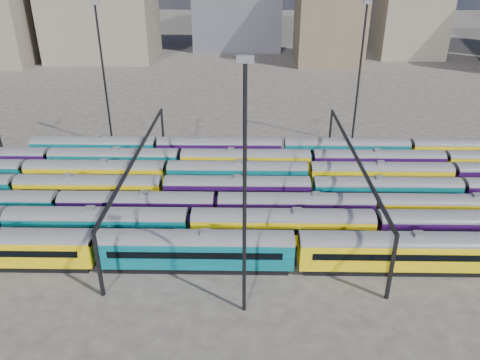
{
  "coord_description": "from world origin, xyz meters",
  "views": [
    {
      "loc": [
        -4.78,
        -59.01,
        32.88
      ],
      "look_at": [
        -5.82,
        1.94,
        3.0
      ],
      "focal_mm": 35.0,
      "sensor_mm": 36.0,
      "label": 1
    }
  ],
  "objects_px": {
    "rake_0": "(397,248)",
    "mast_2": "(245,188)",
    "rake_2": "(295,206)",
    "rake_1": "(376,225)"
  },
  "relations": [
    {
      "from": "rake_1",
      "to": "rake_0",
      "type": "bearing_deg",
      "value": -76.43
    },
    {
      "from": "rake_0",
      "to": "mast_2",
      "type": "xyz_separation_m",
      "value": [
        -17.15,
        -7.0,
        11.04
      ]
    },
    {
      "from": "mast_2",
      "to": "rake_2",
      "type": "bearing_deg",
      "value": 68.69
    },
    {
      "from": "rake_1",
      "to": "mast_2",
      "type": "xyz_separation_m",
      "value": [
        -15.94,
        -12.0,
        11.03
      ]
    },
    {
      "from": "rake_2",
      "to": "mast_2",
      "type": "bearing_deg",
      "value": -111.31
    },
    {
      "from": "rake_2",
      "to": "mast_2",
      "type": "distance_m",
      "value": 21.44
    },
    {
      "from": "rake_2",
      "to": "mast_2",
      "type": "xyz_separation_m",
      "value": [
        -6.63,
        -17.0,
        11.26
      ]
    },
    {
      "from": "rake_0",
      "to": "rake_2",
      "type": "relative_size",
      "value": 1.08
    },
    {
      "from": "rake_0",
      "to": "rake_1",
      "type": "relative_size",
      "value": 0.83
    },
    {
      "from": "rake_1",
      "to": "rake_2",
      "type": "relative_size",
      "value": 1.3
    }
  ]
}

